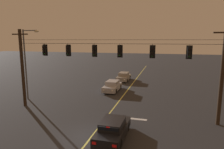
{
  "coord_description": "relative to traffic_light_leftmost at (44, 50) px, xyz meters",
  "views": [
    {
      "loc": [
        4.94,
        -12.43,
        6.94
      ],
      "look_at": [
        0.0,
        5.93,
        3.62
      ],
      "focal_mm": 32.08,
      "sensor_mm": 36.0,
      "label": 1
    }
  ],
  "objects": [
    {
      "name": "stop_bar_paint",
      "position": [
        8.51,
        -0.58,
        -5.92
      ],
      "size": [
        3.4,
        0.36,
        0.01
      ],
      "primitive_type": "cube",
      "color": "silver",
      "rests_on": "ground"
    },
    {
      "name": "traffic_light_left_inner",
      "position": [
        2.54,
        0.0,
        0.0
      ],
      "size": [
        0.48,
        0.41,
        1.22
      ],
      "color": "black"
    },
    {
      "name": "car_oncoming_lead",
      "position": [
        4.65,
        8.5,
        -5.28
      ],
      "size": [
        1.8,
        4.42,
        1.39
      ],
      "color": "#A5A5AD",
      "rests_on": "ground"
    },
    {
      "name": "signal_span_assembly",
      "position": [
        6.61,
        0.02,
        -1.78
      ],
      "size": [
        20.46,
        0.32,
        7.98
      ],
      "color": "#2D2116",
      "rests_on": "ground"
    },
    {
      "name": "traffic_light_centre",
      "position": [
        5.18,
        0.0,
        0.0
      ],
      "size": [
        0.48,
        0.41,
        1.22
      ],
      "color": "black"
    },
    {
      "name": "car_waiting_near_lane",
      "position": [
        8.14,
        -4.43,
        -5.28
      ],
      "size": [
        1.8,
        4.33,
        1.39
      ],
      "color": "black",
      "rests_on": "ground"
    },
    {
      "name": "lane_centre_stripe",
      "position": [
        6.61,
        6.02,
        -5.92
      ],
      "size": [
        0.14,
        60.0,
        0.01
      ],
      "primitive_type": "cube",
      "color": "#D1C64C",
      "rests_on": "ground"
    },
    {
      "name": "traffic_light_leftmost",
      "position": [
        0.0,
        0.0,
        0.0
      ],
      "size": [
        0.48,
        0.41,
        1.22
      ],
      "color": "black"
    },
    {
      "name": "traffic_light_rightmost",
      "position": [
        10.43,
        0.0,
        0.0
      ],
      "size": [
        0.48,
        0.41,
        1.22
      ],
      "color": "black"
    },
    {
      "name": "car_oncoming_trailing",
      "position": [
        4.72,
        15.76,
        -5.28
      ],
      "size": [
        1.8,
        4.42,
        1.39
      ],
      "color": "gray",
      "rests_on": "ground"
    },
    {
      "name": "street_lamp_corner",
      "position": [
        -3.77,
        2.21,
        -1.08
      ],
      "size": [
        2.11,
        0.3,
        8.06
      ],
      "color": "#4C4F54",
      "rests_on": "ground"
    },
    {
      "name": "traffic_light_far_right",
      "position": [
        13.39,
        0.0,
        0.0
      ],
      "size": [
        0.48,
        0.41,
        1.22
      ],
      "color": "black"
    },
    {
      "name": "traffic_light_right_inner",
      "position": [
        7.58,
        0.0,
        0.0
      ],
      "size": [
        0.48,
        0.41,
        1.22
      ],
      "color": "black"
    },
    {
      "name": "ground_plane",
      "position": [
        6.61,
        -4.91,
        -5.92
      ],
      "size": [
        180.0,
        180.0,
        0.0
      ],
      "primitive_type": "plane",
      "color": "#28282B"
    }
  ]
}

